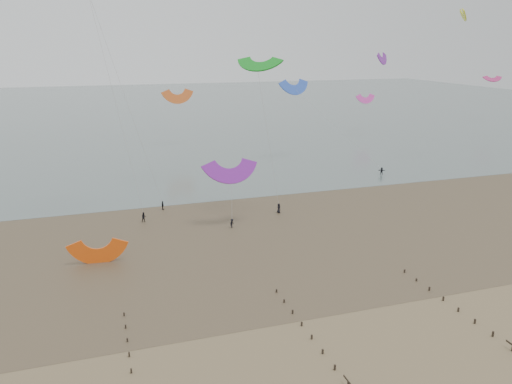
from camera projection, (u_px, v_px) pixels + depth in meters
ground at (280, 354)px, 48.48m from camera, size 500.00×500.00×0.00m
sea_and_shore at (180, 235)px, 78.70m from camera, size 500.00×665.00×0.03m
kitesurfers at (235, 199)px, 94.17m from camera, size 96.55×25.02×1.80m
grounded_kite at (99, 263)px, 68.80m from camera, size 7.23×5.88×3.72m
kites_airborne at (108, 76)px, 118.67m from camera, size 259.20×107.48×40.26m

